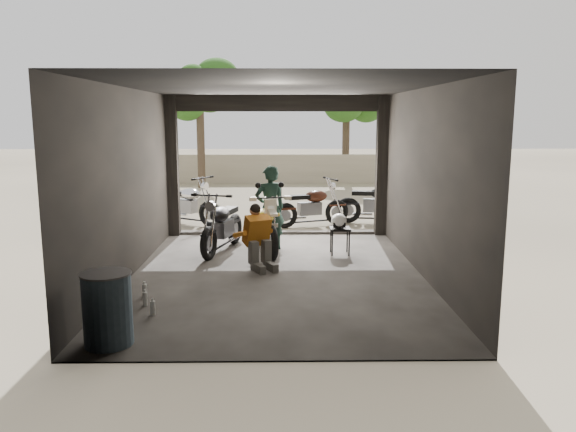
{
  "coord_description": "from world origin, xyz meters",
  "views": [
    {
      "loc": [
        0.05,
        -9.4,
        2.7
      ],
      "look_at": [
        0.2,
        0.6,
        0.95
      ],
      "focal_mm": 35.0,
      "sensor_mm": 36.0,
      "label": 1
    }
  ],
  "objects_px": {
    "helmet": "(339,221)",
    "main_bike": "(265,222)",
    "outside_bike_b": "(312,203)",
    "oil_drum": "(108,310)",
    "outside_bike_a": "(187,200)",
    "outside_bike_c": "(377,200)",
    "mechanic": "(260,239)",
    "rider": "(270,208)",
    "stool": "(340,232)",
    "sign_post": "(437,158)",
    "left_bike": "(222,221)"
  },
  "relations": [
    {
      "from": "outside_bike_b",
      "to": "oil_drum",
      "type": "xyz_separation_m",
      "value": [
        -2.85,
        -7.47,
        -0.15
      ]
    },
    {
      "from": "main_bike",
      "to": "outside_bike_b",
      "type": "height_order",
      "value": "main_bike"
    },
    {
      "from": "stool",
      "to": "outside_bike_b",
      "type": "bearing_deg",
      "value": 97.59
    },
    {
      "from": "main_bike",
      "to": "outside_bike_a",
      "type": "bearing_deg",
      "value": 110.84
    },
    {
      "from": "rider",
      "to": "mechanic",
      "type": "distance_m",
      "value": 1.57
    },
    {
      "from": "mechanic",
      "to": "outside_bike_a",
      "type": "bearing_deg",
      "value": 87.52
    },
    {
      "from": "stool",
      "to": "oil_drum",
      "type": "relative_size",
      "value": 0.62
    },
    {
      "from": "outside_bike_b",
      "to": "mechanic",
      "type": "bearing_deg",
      "value": 143.42
    },
    {
      "from": "left_bike",
      "to": "outside_bike_a",
      "type": "distance_m",
      "value": 3.25
    },
    {
      "from": "outside_bike_b",
      "to": "oil_drum",
      "type": "relative_size",
      "value": 1.99
    },
    {
      "from": "main_bike",
      "to": "outside_bike_b",
      "type": "xyz_separation_m",
      "value": [
        1.1,
        2.73,
        -0.01
      ]
    },
    {
      "from": "rider",
      "to": "helmet",
      "type": "xyz_separation_m",
      "value": [
        1.37,
        -0.47,
        -0.18
      ]
    },
    {
      "from": "outside_bike_b",
      "to": "stool",
      "type": "height_order",
      "value": "outside_bike_b"
    },
    {
      "from": "mechanic",
      "to": "sign_post",
      "type": "xyz_separation_m",
      "value": [
        3.69,
        2.06,
        1.28
      ]
    },
    {
      "from": "rider",
      "to": "stool",
      "type": "distance_m",
      "value": 1.52
    },
    {
      "from": "outside_bike_b",
      "to": "helmet",
      "type": "height_order",
      "value": "outside_bike_b"
    },
    {
      "from": "left_bike",
      "to": "oil_drum",
      "type": "bearing_deg",
      "value": -85.4
    },
    {
      "from": "outside_bike_b",
      "to": "sign_post",
      "type": "height_order",
      "value": "sign_post"
    },
    {
      "from": "rider",
      "to": "helmet",
      "type": "bearing_deg",
      "value": 140.5
    },
    {
      "from": "oil_drum",
      "to": "sign_post",
      "type": "relative_size",
      "value": 0.33
    },
    {
      "from": "rider",
      "to": "oil_drum",
      "type": "height_order",
      "value": "rider"
    },
    {
      "from": "rider",
      "to": "outside_bike_a",
      "type": "bearing_deg",
      "value": -73.66
    },
    {
      "from": "helmet",
      "to": "left_bike",
      "type": "bearing_deg",
      "value": 165.37
    },
    {
      "from": "outside_bike_b",
      "to": "outside_bike_c",
      "type": "bearing_deg",
      "value": -99.25
    },
    {
      "from": "rider",
      "to": "oil_drum",
      "type": "bearing_deg",
      "value": 48.7
    },
    {
      "from": "left_bike",
      "to": "sign_post",
      "type": "bearing_deg",
      "value": 23.55
    },
    {
      "from": "outside_bike_a",
      "to": "outside_bike_b",
      "type": "height_order",
      "value": "outside_bike_a"
    },
    {
      "from": "outside_bike_a",
      "to": "outside_bike_c",
      "type": "bearing_deg",
      "value": -58.23
    },
    {
      "from": "rider",
      "to": "sign_post",
      "type": "bearing_deg",
      "value": 167.8
    },
    {
      "from": "stool",
      "to": "mechanic",
      "type": "bearing_deg",
      "value": -144.96
    },
    {
      "from": "mechanic",
      "to": "helmet",
      "type": "relative_size",
      "value": 3.54
    },
    {
      "from": "main_bike",
      "to": "rider",
      "type": "bearing_deg",
      "value": 47.3
    },
    {
      "from": "outside_bike_c",
      "to": "rider",
      "type": "xyz_separation_m",
      "value": [
        -2.71,
        -2.9,
        0.25
      ]
    },
    {
      "from": "outside_bike_b",
      "to": "oil_drum",
      "type": "bearing_deg",
      "value": 138.33
    },
    {
      "from": "helmet",
      "to": "main_bike",
      "type": "bearing_deg",
      "value": 162.56
    },
    {
      "from": "sign_post",
      "to": "helmet",
      "type": "bearing_deg",
      "value": -136.97
    },
    {
      "from": "oil_drum",
      "to": "stool",
      "type": "bearing_deg",
      "value": 54.03
    },
    {
      "from": "stool",
      "to": "sign_post",
      "type": "height_order",
      "value": "sign_post"
    },
    {
      "from": "oil_drum",
      "to": "rider",
      "type": "bearing_deg",
      "value": 69.39
    },
    {
      "from": "outside_bike_a",
      "to": "oil_drum",
      "type": "relative_size",
      "value": 2.06
    },
    {
      "from": "mechanic",
      "to": "oil_drum",
      "type": "bearing_deg",
      "value": -143.63
    },
    {
      "from": "helmet",
      "to": "sign_post",
      "type": "height_order",
      "value": "sign_post"
    },
    {
      "from": "stool",
      "to": "oil_drum",
      "type": "xyz_separation_m",
      "value": [
        -3.25,
        -4.47,
        -0.03
      ]
    },
    {
      "from": "stool",
      "to": "helmet",
      "type": "xyz_separation_m",
      "value": [
        -0.03,
        -0.02,
        0.22
      ]
    },
    {
      "from": "outside_bike_a",
      "to": "outside_bike_c",
      "type": "height_order",
      "value": "outside_bike_c"
    },
    {
      "from": "main_bike",
      "to": "oil_drum",
      "type": "distance_m",
      "value": 5.05
    },
    {
      "from": "main_bike",
      "to": "outside_bike_b",
      "type": "relative_size",
      "value": 1.04
    },
    {
      "from": "mechanic",
      "to": "sign_post",
      "type": "bearing_deg",
      "value": 2.17
    },
    {
      "from": "outside_bike_a",
      "to": "helmet",
      "type": "height_order",
      "value": "outside_bike_a"
    },
    {
      "from": "left_bike",
      "to": "outside_bike_b",
      "type": "xyz_separation_m",
      "value": [
        1.96,
        2.69,
        -0.03
      ]
    }
  ]
}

